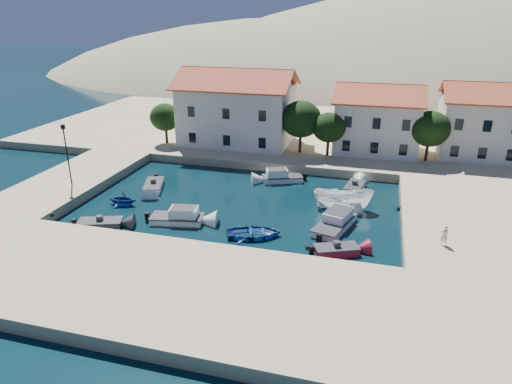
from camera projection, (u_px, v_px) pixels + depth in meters
The scene contains 23 objects.
ground at pixel (203, 252), 35.60m from camera, with size 400.00×400.00×0.00m, color black.
quay_south at pixel (170, 289), 30.04m from camera, with size 52.00×12.00×1.00m, color tan.
quay_east at pixel (468, 223), 39.34m from camera, with size 11.00×20.00×1.00m, color tan.
quay_west at pixel (72, 181), 49.03m from camera, with size 8.00×20.00×1.00m, color tan.
quay_north at pixel (308, 132), 68.96m from camera, with size 80.00×36.00×1.00m, color tan.
hills at pixel (403, 144), 149.95m from camera, with size 254.00×176.00×99.00m.
building_left at pixel (237, 106), 59.95m from camera, with size 14.70×9.45×9.70m.
building_mid at pixel (377, 117), 56.70m from camera, with size 10.50×8.40×8.30m.
building_right at pixel (481, 119), 54.56m from camera, with size 9.45×8.40×8.80m.
trees at pixel (313, 123), 55.50m from camera, with size 37.30×5.30×6.45m.
lamppost at pixel (66, 149), 45.29m from camera, with size 0.35×0.25×6.22m.
bollards at pixel (251, 223), 37.95m from camera, with size 29.36×9.56×0.30m.
motorboat_grey_sw at pixel (100, 224), 39.72m from camera, with size 4.09×2.80×1.25m.
cabin_cruiser_south at pixel (177, 217), 40.51m from camera, with size 4.92×2.75×1.60m.
rowboat_south at pixel (254, 236), 38.14m from camera, with size 3.29×4.60×0.95m, color navy.
motorboat_red_se at pixel (336, 250), 35.33m from camera, with size 3.71×2.74×1.25m.
cabin_cruiser_east at pixel (334, 223), 39.38m from camera, with size 3.64×5.82×1.60m.
boat_east at pixel (342, 209), 43.45m from camera, with size 2.12×5.62×2.17m, color white.
motorboat_white_ne at pixel (355, 187), 47.89m from camera, with size 2.23×3.81×1.25m.
rowboat_west at pixel (123, 204), 44.39m from camera, with size 2.50×2.90×1.53m, color navy.
motorboat_white_west at pixel (154, 186), 48.31m from camera, with size 3.05×4.43×1.25m.
cabin_cruiser_north at pixel (282, 177), 50.28m from camera, with size 4.72×3.35×1.60m.
pedestrian at pixel (444, 235), 34.38m from camera, with size 0.58×0.38×1.60m, color silver.
Camera 1 is at (12.23, -29.11, 17.58)m, focal length 32.00 mm.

